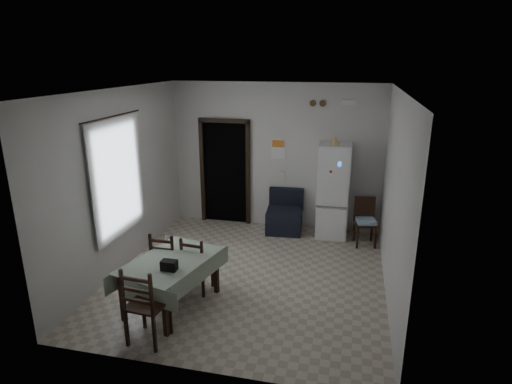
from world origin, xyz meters
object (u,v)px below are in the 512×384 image
object	(u,v)px
fridge	(333,191)
corner_chair	(366,222)
dining_chair_far_left	(167,259)
dining_chair_far_right	(197,263)
dining_chair_near_head	(147,303)
dining_table	(172,283)
navy_seat	(284,212)

from	to	relation	value
fridge	corner_chair	bearing A→B (deg)	-25.83
fridge	dining_chair_far_left	world-z (taller)	fridge
corner_chair	dining_chair_far_left	distance (m)	3.68
corner_chair	dining_chair_far_right	xyz separation A→B (m)	(-2.44, -2.24, -0.00)
dining_chair_near_head	fridge	bearing A→B (deg)	-112.72
fridge	corner_chair	xyz separation A→B (m)	(0.63, -0.29, -0.47)
fridge	dining_table	world-z (taller)	fridge
corner_chair	dining_chair_far_left	xyz separation A→B (m)	(-2.91, -2.25, 0.02)
corner_chair	dining_table	xyz separation A→B (m)	(-2.64, -2.72, -0.09)
fridge	dining_chair_far_left	xyz separation A→B (m)	(-2.28, -2.54, -0.45)
fridge	dining_chair_near_head	size ratio (longest dim) A/B	1.76
navy_seat	dining_chair_far_left	xyz separation A→B (m)	(-1.35, -2.54, 0.04)
dining_chair_far_left	dining_chair_far_right	distance (m)	0.47
corner_chair	dining_chair_near_head	size ratio (longest dim) A/B	0.86
dining_table	dining_chair_near_head	world-z (taller)	dining_chair_near_head
dining_table	dining_chair_far_left	size ratio (longest dim) A/B	1.48
corner_chair	dining_chair_near_head	bearing A→B (deg)	-137.66
navy_seat	dining_table	world-z (taller)	navy_seat
navy_seat	dining_chair_far_left	size ratio (longest dim) A/B	0.91
dining_table	dining_chair_far_right	distance (m)	0.53
navy_seat	dining_chair_near_head	world-z (taller)	dining_chair_near_head
dining_chair_far_left	dining_table	bearing A→B (deg)	120.31
navy_seat	corner_chair	xyz separation A→B (m)	(1.56, -0.29, 0.02)
fridge	navy_seat	bearing A→B (deg)	178.97
dining_table	navy_seat	bearing A→B (deg)	84.51
fridge	corner_chair	size ratio (longest dim) A/B	2.06
dining_chair_far_right	dining_table	bearing A→B (deg)	73.60
fridge	dining_table	xyz separation A→B (m)	(-2.01, -3.01, -0.56)
dining_table	dining_chair_far_left	world-z (taller)	dining_chair_far_left
corner_chair	dining_chair_near_head	world-z (taller)	dining_chair_near_head
navy_seat	corner_chair	world-z (taller)	corner_chair
corner_chair	dining_chair_far_right	bearing A→B (deg)	-148.43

